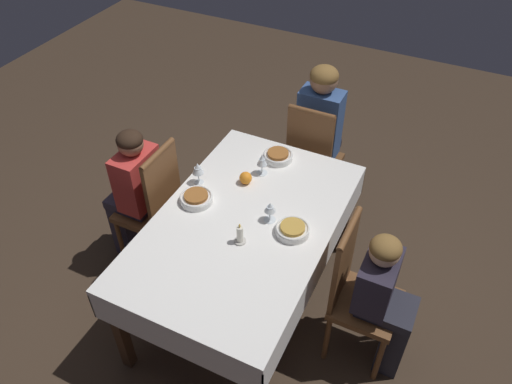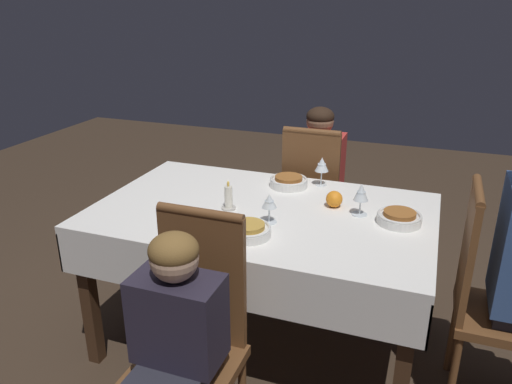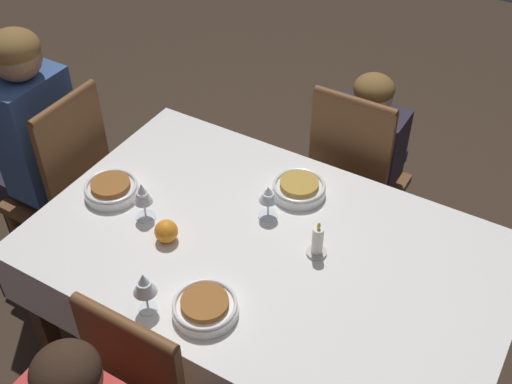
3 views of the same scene
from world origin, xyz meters
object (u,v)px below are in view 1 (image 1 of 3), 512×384
(person_child_dark, at_px, (386,299))
(orange_fruit, at_px, (246,178))
(wine_glass_south, at_px, (270,208))
(candle_centerpiece, at_px, (240,236))
(chair_east, at_px, (312,157))
(bowl_north, at_px, (196,198))
(bowl_south, at_px, (293,229))
(person_child_red, at_px, (133,190))
(bowl_east, at_px, (278,156))
(wine_glass_north, at_px, (198,169))
(chair_north, at_px, (154,204))
(chair_south, at_px, (356,289))
(person_adult_denim, at_px, (321,129))
(wine_glass_east, at_px, (262,160))
(dining_table, at_px, (244,231))

(person_child_dark, xyz_separation_m, orange_fruit, (0.32, 1.01, 0.24))
(wine_glass_south, distance_m, candle_centerpiece, 0.24)
(chair_east, relative_size, bowl_north, 5.00)
(bowl_south, bearing_deg, person_child_red, 88.13)
(bowl_south, bearing_deg, bowl_north, 90.89)
(bowl_east, relative_size, wine_glass_north, 1.26)
(chair_north, bearing_deg, person_child_dark, 86.66)
(wine_glass_south, bearing_deg, chair_north, 90.09)
(chair_south, height_order, bowl_north, chair_south)
(person_adult_denim, distance_m, wine_glass_east, 0.73)
(chair_north, xyz_separation_m, chair_south, (-0.09, -1.40, 0.00))
(dining_table, distance_m, person_child_dark, 0.87)
(wine_glass_south, relative_size, orange_fruit, 1.69)
(wine_glass_north, height_order, bowl_south, wine_glass_north)
(bowl_east, bearing_deg, orange_fruit, 164.79)
(chair_east, bearing_deg, chair_north, 50.56)
(chair_north, xyz_separation_m, wine_glass_east, (0.36, -0.61, 0.31))
(chair_north, xyz_separation_m, person_child_red, (0.00, 0.16, 0.06))
(bowl_south, bearing_deg, dining_table, 97.50)
(orange_fruit, bearing_deg, wine_glass_north, 115.27)
(dining_table, height_order, wine_glass_east, wine_glass_east)
(person_child_red, relative_size, wine_glass_east, 7.12)
(chair_south, bearing_deg, chair_north, 86.27)
(bowl_east, distance_m, wine_glass_north, 0.56)
(dining_table, relative_size, wine_glass_east, 10.39)
(chair_north, distance_m, wine_glass_south, 0.88)
(chair_east, height_order, orange_fruit, chair_east)
(chair_north, height_order, bowl_south, chair_north)
(person_child_dark, distance_m, bowl_east, 1.14)
(chair_south, relative_size, person_child_dark, 1.01)
(wine_glass_east, height_order, bowl_south, wine_glass_east)
(person_adult_denim, bearing_deg, person_child_dark, 125.08)
(person_adult_denim, relative_size, wine_glass_south, 9.15)
(bowl_north, xyz_separation_m, wine_glass_north, (0.16, 0.07, 0.08))
(bowl_north, distance_m, wine_glass_north, 0.19)
(person_adult_denim, height_order, wine_glass_east, person_adult_denim)
(chair_east, xyz_separation_m, orange_fruit, (-0.68, 0.20, 0.25))
(person_child_red, bearing_deg, dining_table, 85.02)
(person_child_dark, bearing_deg, wine_glass_south, 82.82)
(wine_glass_east, xyz_separation_m, wine_glass_south, (-0.36, -0.22, -0.01))
(person_adult_denim, bearing_deg, bowl_east, 77.88)
(wine_glass_north, bearing_deg, wine_glass_east, -51.13)
(bowl_north, xyz_separation_m, wine_glass_south, (0.05, -0.46, 0.07))
(chair_east, xyz_separation_m, chair_north, (-0.92, 0.75, 0.00))
(orange_fruit, bearing_deg, bowl_south, -122.32)
(orange_fruit, bearing_deg, wine_glass_east, -21.56)
(person_child_red, relative_size, bowl_south, 5.57)
(bowl_south, height_order, wine_glass_south, wine_glass_south)
(wine_glass_north, xyz_separation_m, bowl_south, (-0.15, -0.69, -0.08))
(wine_glass_east, xyz_separation_m, bowl_north, (-0.41, 0.24, -0.08))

